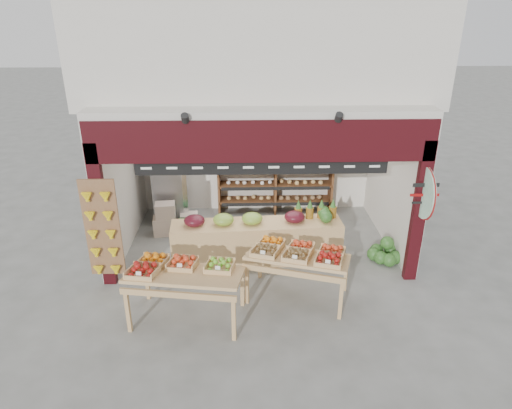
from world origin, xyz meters
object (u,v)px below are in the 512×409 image
object	(u,v)px
back_shelving	(275,169)
mid_counter	(256,240)
cardboard_stack	(176,221)
display_table_right	(299,254)
display_table_left	(179,270)
watermelon_pile	(385,253)
refrigerator	(170,179)

from	to	relation	value
back_shelving	mid_counter	world-z (taller)	back_shelving
cardboard_stack	display_table_right	size ratio (longest dim) A/B	0.56
mid_counter	display_table_left	world-z (taller)	display_table_left
mid_counter	watermelon_pile	world-z (taller)	mid_counter
back_shelving	display_table_left	world-z (taller)	back_shelving
refrigerator	mid_counter	xyz separation A→B (m)	(1.94, -1.97, -0.55)
refrigerator	cardboard_stack	world-z (taller)	refrigerator
cardboard_stack	display_table_left	distance (m)	3.05
refrigerator	display_table_left	world-z (taller)	refrigerator
back_shelving	watermelon_pile	world-z (taller)	back_shelving
display_table_right	refrigerator	bearing A→B (deg)	129.02
back_shelving	display_table_left	size ratio (longest dim) A/B	1.46
watermelon_pile	refrigerator	bearing A→B (deg)	155.22
mid_counter	display_table_left	xyz separation A→B (m)	(-1.26, -1.71, 0.40)
display_table_left	back_shelving	bearing A→B (deg)	66.18
mid_counter	display_table_right	size ratio (longest dim) A/B	1.76
display_table_right	watermelon_pile	xyz separation A→B (m)	(1.86, 1.16, -0.67)
display_table_left	display_table_right	xyz separation A→B (m)	(1.93, 0.46, -0.01)
cardboard_stack	display_table_left	bearing A→B (deg)	-80.55
back_shelving	mid_counter	distance (m)	2.46
mid_counter	watermelon_pile	xyz separation A→B (m)	(2.53, -0.09, -0.28)
back_shelving	refrigerator	distance (m)	2.48
cardboard_stack	watermelon_pile	world-z (taller)	cardboard_stack
back_shelving	display_table_right	size ratio (longest dim) A/B	1.45
display_table_left	display_table_right	size ratio (longest dim) A/B	1.00
back_shelving	refrigerator	bearing A→B (deg)	-172.20
back_shelving	cardboard_stack	xyz separation A→B (m)	(-2.26, -1.06, -0.84)
watermelon_pile	display_table_right	bearing A→B (deg)	-148.18
back_shelving	watermelon_pile	xyz separation A→B (m)	(2.02, -2.40, -0.94)
refrigerator	watermelon_pile	distance (m)	4.99
display_table_left	mid_counter	bearing A→B (deg)	53.53
back_shelving	cardboard_stack	bearing A→B (deg)	-154.96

